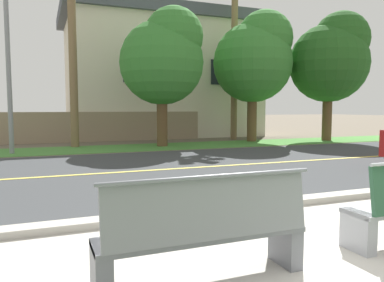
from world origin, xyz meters
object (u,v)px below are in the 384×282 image
at_px(shade_tree_centre, 332,57).
at_px(palm_tree_tall, 235,1).
at_px(shade_tree_far_left, 165,56).
at_px(shade_tree_left, 256,57).
at_px(bench_left, 205,233).
at_px(streetlamp, 7,23).

bearing_deg(shade_tree_centre, palm_tree_tall, 149.63).
distance_m(shade_tree_far_left, shade_tree_left, 4.69).
height_order(bench_left, streetlamp, streetlamp).
bearing_deg(shade_tree_left, shade_tree_far_left, -171.86).
xyz_separation_m(shade_tree_far_left, shade_tree_left, (4.64, 0.66, 0.29)).
xyz_separation_m(shade_tree_left, palm_tree_tall, (-0.36, 1.43, 2.87)).
height_order(shade_tree_far_left, shade_tree_centre, shade_tree_centre).
relative_size(bench_left, shade_tree_centre, 0.32).
bearing_deg(shade_tree_left, shade_tree_centre, -14.15).
distance_m(shade_tree_far_left, shade_tree_centre, 8.29).
bearing_deg(shade_tree_centre, streetlamp, -179.82).
bearing_deg(bench_left, streetlamp, 101.22).
bearing_deg(palm_tree_tall, bench_left, -118.87).
height_order(bench_left, shade_tree_left, shade_tree_left).
distance_m(streetlamp, shade_tree_far_left, 5.76).
height_order(bench_left, shade_tree_centre, shade_tree_centre).
distance_m(shade_tree_far_left, palm_tree_tall, 5.72).
xyz_separation_m(shade_tree_centre, palm_tree_tall, (-4.00, 2.34, 2.83)).
xyz_separation_m(shade_tree_far_left, palm_tree_tall, (4.28, 2.09, 3.16)).
relative_size(bench_left, shade_tree_far_left, 0.34).
relative_size(bench_left, palm_tree_tall, 0.23).
relative_size(shade_tree_far_left, shade_tree_left, 0.93).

